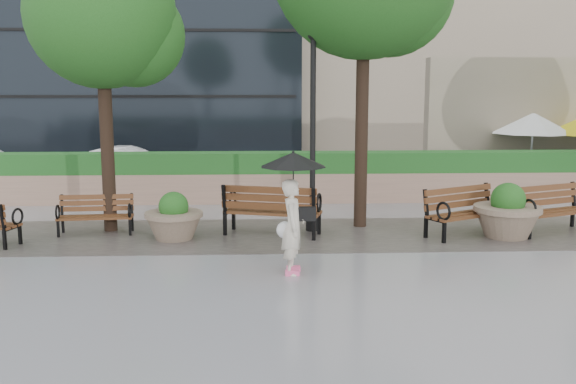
{
  "coord_description": "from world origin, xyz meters",
  "views": [
    {
      "loc": [
        -0.79,
        -10.23,
        3.1
      ],
      "look_at": [
        -0.25,
        1.9,
        1.1
      ],
      "focal_mm": 40.0,
      "sensor_mm": 36.0,
      "label": 1
    }
  ],
  "objects_px": {
    "bench_1": "(96,223)",
    "planter_right": "(507,216)",
    "bench_2": "(272,220)",
    "pedestrian": "(293,200)",
    "bench_4": "(552,219)",
    "planter_left": "(174,221)",
    "bench_3": "(466,222)",
    "car_right": "(128,166)",
    "lamppost": "(313,144)"
  },
  "relations": [
    {
      "from": "bench_2",
      "to": "bench_4",
      "type": "bearing_deg",
      "value": -163.97
    },
    {
      "from": "planter_left",
      "to": "planter_right",
      "type": "relative_size",
      "value": 0.86
    },
    {
      "from": "bench_1",
      "to": "planter_left",
      "type": "relative_size",
      "value": 1.34
    },
    {
      "from": "bench_1",
      "to": "planter_left",
      "type": "xyz_separation_m",
      "value": [
        1.72,
        -0.53,
        0.14
      ]
    },
    {
      "from": "bench_4",
      "to": "planter_left",
      "type": "bearing_deg",
      "value": 159.86
    },
    {
      "from": "bench_3",
      "to": "lamppost",
      "type": "bearing_deg",
      "value": 140.96
    },
    {
      "from": "planter_right",
      "to": "lamppost",
      "type": "bearing_deg",
      "value": 168.58
    },
    {
      "from": "bench_3",
      "to": "car_right",
      "type": "relative_size",
      "value": 0.54
    },
    {
      "from": "bench_4",
      "to": "car_right",
      "type": "height_order",
      "value": "car_right"
    },
    {
      "from": "bench_3",
      "to": "planter_left",
      "type": "xyz_separation_m",
      "value": [
        -6.09,
        -0.06,
        0.09
      ]
    },
    {
      "from": "planter_right",
      "to": "lamppost",
      "type": "xyz_separation_m",
      "value": [
        -3.98,
        0.81,
        1.44
      ]
    },
    {
      "from": "bench_1",
      "to": "pedestrian",
      "type": "distance_m",
      "value": 5.13
    },
    {
      "from": "planter_left",
      "to": "pedestrian",
      "type": "height_order",
      "value": "pedestrian"
    },
    {
      "from": "planter_right",
      "to": "planter_left",
      "type": "bearing_deg",
      "value": 178.87
    },
    {
      "from": "bench_2",
      "to": "car_right",
      "type": "height_order",
      "value": "car_right"
    },
    {
      "from": "bench_4",
      "to": "car_right",
      "type": "relative_size",
      "value": 0.54
    },
    {
      "from": "bench_3",
      "to": "planter_right",
      "type": "height_order",
      "value": "planter_right"
    },
    {
      "from": "bench_2",
      "to": "bench_4",
      "type": "relative_size",
      "value": 1.07
    },
    {
      "from": "pedestrian",
      "to": "planter_left",
      "type": "bearing_deg",
      "value": 49.99
    },
    {
      "from": "bench_3",
      "to": "lamppost",
      "type": "distance_m",
      "value": 3.62
    },
    {
      "from": "bench_1",
      "to": "bench_3",
      "type": "height_order",
      "value": "bench_3"
    },
    {
      "from": "bench_1",
      "to": "bench_2",
      "type": "relative_size",
      "value": 0.74
    },
    {
      "from": "bench_4",
      "to": "planter_left",
      "type": "height_order",
      "value": "bench_4"
    },
    {
      "from": "planter_left",
      "to": "car_right",
      "type": "distance_m",
      "value": 7.81
    },
    {
      "from": "bench_3",
      "to": "car_right",
      "type": "bearing_deg",
      "value": 110.78
    },
    {
      "from": "bench_2",
      "to": "pedestrian",
      "type": "xyz_separation_m",
      "value": [
        0.3,
        -2.77,
        0.92
      ]
    },
    {
      "from": "bench_4",
      "to": "pedestrian",
      "type": "distance_m",
      "value": 6.37
    },
    {
      "from": "planter_left",
      "to": "bench_4",
      "type": "bearing_deg",
      "value": 1.62
    },
    {
      "from": "planter_right",
      "to": "pedestrian",
      "type": "distance_m",
      "value": 5.2
    },
    {
      "from": "planter_right",
      "to": "bench_1",
      "type": "bearing_deg",
      "value": 175.58
    },
    {
      "from": "bench_4",
      "to": "pedestrian",
      "type": "relative_size",
      "value": 0.99
    },
    {
      "from": "bench_3",
      "to": "pedestrian",
      "type": "distance_m",
      "value": 4.65
    },
    {
      "from": "bench_1",
      "to": "bench_4",
      "type": "xyz_separation_m",
      "value": [
        9.71,
        -0.3,
        0.05
      ]
    },
    {
      "from": "bench_3",
      "to": "planter_right",
      "type": "relative_size",
      "value": 1.46
    },
    {
      "from": "bench_2",
      "to": "planter_right",
      "type": "xyz_separation_m",
      "value": [
        4.86,
        -0.41,
        0.13
      ]
    },
    {
      "from": "bench_2",
      "to": "lamppost",
      "type": "distance_m",
      "value": 1.84
    },
    {
      "from": "bench_4",
      "to": "pedestrian",
      "type": "bearing_deg",
      "value": -176.24
    },
    {
      "from": "bench_1",
      "to": "planter_left",
      "type": "height_order",
      "value": "planter_left"
    },
    {
      "from": "bench_1",
      "to": "lamppost",
      "type": "xyz_separation_m",
      "value": [
        4.61,
        0.14,
        1.65
      ]
    },
    {
      "from": "pedestrian",
      "to": "bench_2",
      "type": "bearing_deg",
      "value": 13.24
    },
    {
      "from": "bench_2",
      "to": "bench_3",
      "type": "relative_size",
      "value": 1.07
    },
    {
      "from": "planter_left",
      "to": "bench_3",
      "type": "bearing_deg",
      "value": 0.59
    },
    {
      "from": "planter_right",
      "to": "car_right",
      "type": "height_order",
      "value": "car_right"
    },
    {
      "from": "bench_4",
      "to": "lamppost",
      "type": "distance_m",
      "value": 5.37
    },
    {
      "from": "bench_3",
      "to": "bench_4",
      "type": "bearing_deg",
      "value": -23.39
    },
    {
      "from": "lamppost",
      "to": "car_right",
      "type": "xyz_separation_m",
      "value": [
        -5.29,
        6.76,
        -1.28
      ]
    },
    {
      "from": "bench_1",
      "to": "planter_left",
      "type": "distance_m",
      "value": 1.8
    },
    {
      "from": "bench_1",
      "to": "planter_right",
      "type": "xyz_separation_m",
      "value": [
        8.59,
        -0.66,
        0.2
      ]
    },
    {
      "from": "bench_3",
      "to": "planter_right",
      "type": "distance_m",
      "value": 0.83
    },
    {
      "from": "bench_4",
      "to": "bench_3",
      "type": "bearing_deg",
      "value": 163.13
    }
  ]
}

